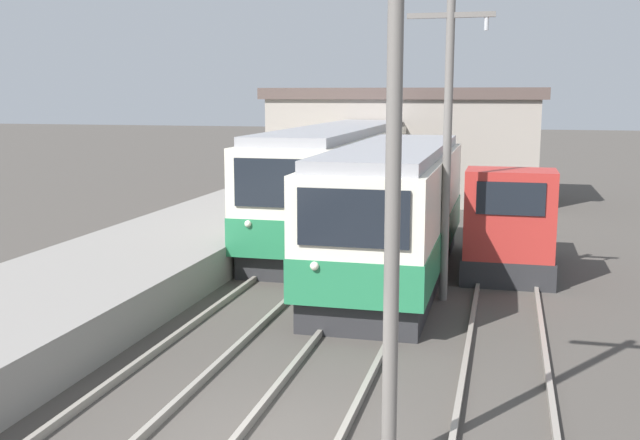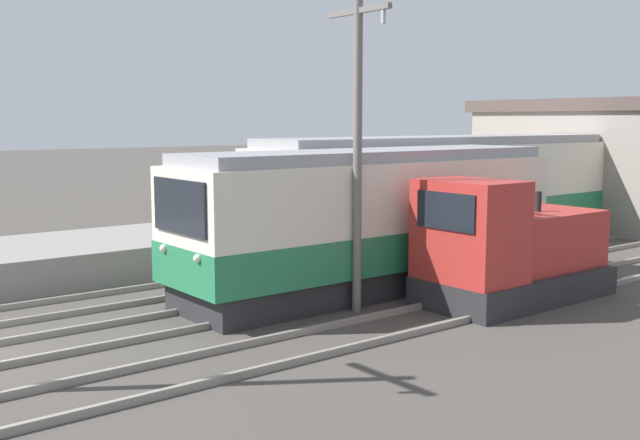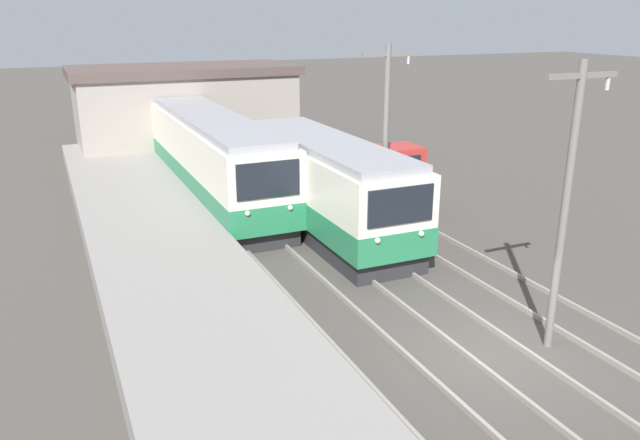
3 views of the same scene
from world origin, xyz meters
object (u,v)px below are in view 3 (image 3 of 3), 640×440
Objects in this scene: commuter_train_left at (214,162)px; commuter_train_center at (326,189)px; shunting_locomotive at (373,182)px; catenary_mast_mid at (386,138)px; catenary_mast_near at (566,200)px.

commuter_train_center is at bearing -64.28° from commuter_train_left.
shunting_locomotive is at bearing 29.94° from commuter_train_center.
catenary_mast_mid reaches higher than shunting_locomotive.
shunting_locomotive is 0.72× the size of catenary_mast_near.
catenary_mast_near is 1.00× the size of catenary_mast_mid.
catenary_mast_near reaches higher than shunting_locomotive.
commuter_train_left is 8.98m from catenary_mast_mid.
commuter_train_left is at bearing 104.97° from catenary_mast_near.
catenary_mast_mid is at bearing -49.84° from commuter_train_center.
commuter_train_center is at bearing 130.16° from catenary_mast_mid.
shunting_locomotive is (3.00, 1.73, -0.47)m from commuter_train_center.
commuter_train_left is 2.89× the size of shunting_locomotive.
commuter_train_left is 6.45m from commuter_train_center.
commuter_train_center is 1.56× the size of catenary_mast_mid.
catenary_mast_mid is at bearing -113.01° from shunting_locomotive.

